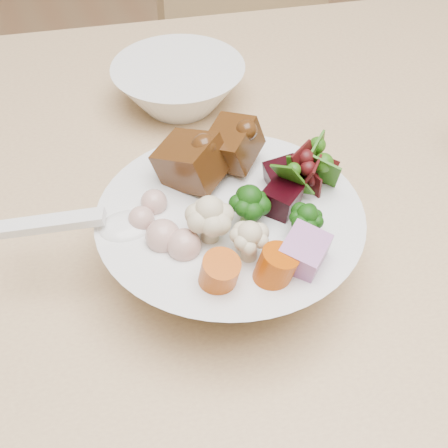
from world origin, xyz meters
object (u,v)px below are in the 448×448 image
object	(u,v)px
chair_far	(278,64)
side_bowl	(179,86)
dining_table	(440,236)
food_bowl	(231,235)

from	to	relation	value
chair_far	side_bowl	distance (m)	0.64
chair_far	side_bowl	world-z (taller)	chair_far
dining_table	food_bowl	size ratio (longest dim) A/B	7.37
food_bowl	side_bowl	xyz separation A→B (m)	(0.05, 0.29, -0.01)
dining_table	chair_far	xyz separation A→B (m)	(0.13, 0.71, -0.17)
dining_table	side_bowl	size ratio (longest dim) A/B	10.67
dining_table	food_bowl	world-z (taller)	food_bowl
chair_far	dining_table	bearing A→B (deg)	-110.31
dining_table	chair_far	size ratio (longest dim) A/B	1.90
side_bowl	dining_table	bearing A→B (deg)	-48.85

